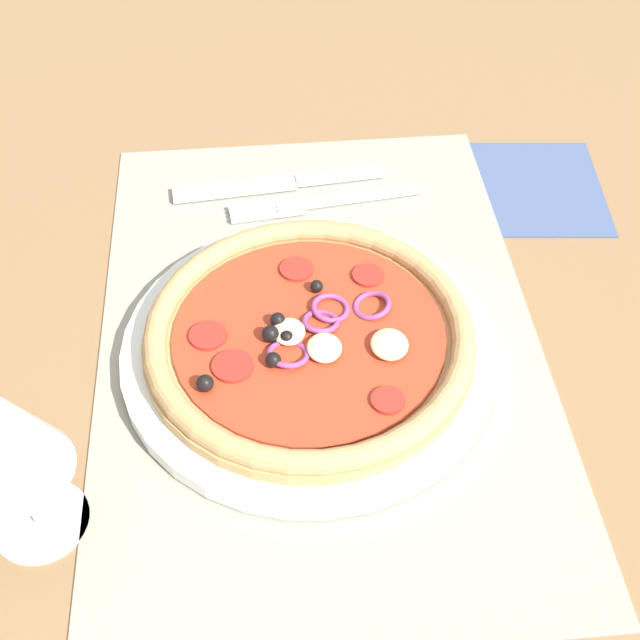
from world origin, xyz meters
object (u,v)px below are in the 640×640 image
Objects in this scene: plate at (309,350)px; knife at (277,183)px; pizza at (309,335)px; wine_glass at (1,435)px; napkin at (534,187)px; fork at (315,203)px.

plate is 1.44× the size of knife.
pizza is 1.70× the size of wine_glass.
pizza is at bearing 129.81° from napkin.
pizza is at bearing -56.56° from wine_glass.
napkin is at bearing -52.94° from wine_glass.
plate is 1.14× the size of pizza.
pizza reaches higher than plate.
wine_glass reaches higher than plate.
plate is 1.94× the size of wine_glass.
plate is at bearing 76.86° from fork.
plate is 21.34cm from knife.
fork is (18.09, -2.05, -2.15)cm from pizza.
knife is at bearing -50.12° from fork.
knife is (21.30, 1.34, -2.12)cm from pizza.
knife is at bearing 84.93° from napkin.
plate reaches higher than knife.
knife reaches higher than fork.
fork is 4.66cm from knife.
napkin is (-2.16, -24.31, -0.47)cm from knife.
fork is at bearing 131.36° from knife.
napkin is at bearing -50.22° from plate.
knife reaches higher than napkin.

